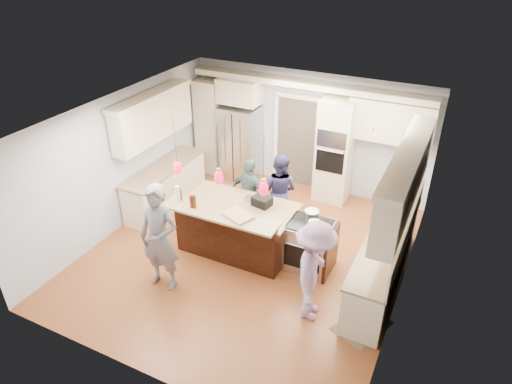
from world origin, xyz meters
TOP-DOWN VIEW (x-y plane):
  - ground_plane at (0.00, 0.00)m, footprint 6.00×6.00m
  - room_shell at (0.00, 0.00)m, footprint 5.54×6.04m
  - refrigerator at (-1.55, 2.64)m, footprint 0.90×0.70m
  - oven_column at (0.75, 2.67)m, footprint 0.72×0.69m
  - back_upper_cabinets at (-0.75, 2.76)m, footprint 5.30×0.61m
  - right_counter_run at (2.44, 0.30)m, footprint 0.64×3.10m
  - left_cabinets at (-2.44, 0.80)m, footprint 0.64×2.30m
  - kitchen_island at (-0.25, 0.07)m, footprint 2.10×1.46m
  - island_range at (1.16, 0.15)m, footprint 0.82×0.71m
  - pendant_lights at (-0.25, -0.51)m, footprint 1.75×0.15m
  - person_bar_end at (-0.90, -1.36)m, footprint 0.72×0.49m
  - person_far_left at (0.11, 1.18)m, footprint 0.80×0.64m
  - person_far_right at (-0.37, 0.85)m, footprint 0.92×0.49m
  - person_range_side at (1.60, -0.94)m, footprint 0.80×1.18m
  - floor_rug at (2.40, -0.84)m, footprint 0.88×1.01m
  - water_bottle at (-1.07, -0.55)m, footprint 0.09×0.09m
  - beer_bottle_a at (-1.09, -0.45)m, footprint 0.07×0.07m
  - beer_bottle_b at (-0.73, -0.56)m, footprint 0.08×0.08m
  - beer_bottle_c at (-0.79, -0.57)m, footprint 0.07×0.07m
  - drink_can at (-0.80, -0.52)m, footprint 0.08×0.08m
  - cutting_board at (0.06, -0.47)m, footprint 0.57×0.50m
  - pot_large at (1.09, 0.32)m, footprint 0.25×0.25m
  - pot_small at (1.22, 0.09)m, footprint 0.20×0.20m

SIDE VIEW (x-z plane):
  - ground_plane at x=0.00m, z-range 0.00..0.00m
  - floor_rug at x=2.40m, z-range 0.00..0.01m
  - island_range at x=1.16m, z-range 0.00..0.92m
  - kitchen_island at x=-0.25m, z-range -0.07..1.05m
  - person_far_right at x=-0.37m, z-range 0.00..1.50m
  - person_far_left at x=0.11m, z-range 0.00..1.57m
  - person_range_side at x=1.60m, z-range 0.00..1.70m
  - refrigerator at x=-1.55m, z-range 0.00..1.80m
  - person_bar_end at x=-0.90m, z-range 0.00..1.90m
  - pot_small at x=1.22m, z-range 0.92..1.02m
  - pot_large at x=1.09m, z-range 0.92..1.07m
  - right_counter_run at x=2.44m, z-range -0.20..2.31m
  - left_cabinets at x=-2.44m, z-range -0.20..2.31m
  - cutting_board at x=0.06m, z-range 1.12..1.16m
  - oven_column at x=0.75m, z-range 0.00..2.30m
  - drink_can at x=-0.80m, z-range 1.12..1.23m
  - beer_bottle_a at x=-1.09m, z-range 1.12..1.35m
  - beer_bottle_c at x=-0.79m, z-range 1.12..1.35m
  - beer_bottle_b at x=-0.73m, z-range 1.12..1.36m
  - water_bottle at x=-1.07m, z-range 1.12..1.45m
  - back_upper_cabinets at x=-0.75m, z-range 0.40..2.94m
  - pendant_lights at x=-0.25m, z-range 1.29..2.32m
  - room_shell at x=0.00m, z-range 0.46..3.18m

